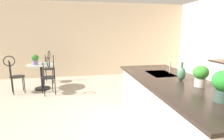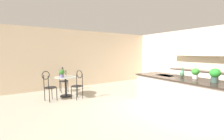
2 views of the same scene
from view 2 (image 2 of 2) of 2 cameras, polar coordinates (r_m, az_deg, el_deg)
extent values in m
plane|color=#B2A893|center=(4.64, 14.66, -14.50)|extent=(40.00, 40.00, 0.00)
cube|color=beige|center=(7.47, 34.43, 3.09)|extent=(9.00, 0.12, 2.70)
cube|color=beige|center=(7.87, -8.50, 4.27)|extent=(0.12, 7.80, 2.70)
cube|color=white|center=(4.98, 24.11, -8.09)|extent=(2.70, 0.96, 0.88)
cube|color=#2D231E|center=(4.89, 24.36, -2.86)|extent=(2.80, 1.06, 0.04)
cube|color=#B2B5BA|center=(5.21, 19.29, -2.06)|extent=(0.56, 0.40, 0.03)
cube|color=white|center=(7.32, 29.67, -3.85)|extent=(2.40, 0.60, 0.88)
cube|color=#2D231E|center=(7.26, 29.88, -0.27)|extent=(2.44, 0.64, 0.04)
cube|color=beige|center=(7.38, 30.59, 2.28)|extent=(2.40, 0.04, 0.60)
cube|color=white|center=(7.21, 30.25, 7.64)|extent=(2.40, 0.36, 0.76)
cylinder|color=black|center=(6.15, -16.67, -9.17)|extent=(0.44, 0.44, 0.03)
cylinder|color=black|center=(6.06, -16.78, -5.87)|extent=(0.07, 0.07, 0.69)
cylinder|color=#B2C6C1|center=(6.00, -16.89, -2.55)|extent=(0.80, 0.80, 0.01)
cylinder|color=black|center=(6.68, -16.03, -6.04)|extent=(0.03, 0.03, 0.45)
cylinder|color=black|center=(6.63, -18.41, -6.21)|extent=(0.03, 0.03, 0.45)
cylinder|color=black|center=(6.95, -16.50, -5.58)|extent=(0.03, 0.03, 0.45)
cylinder|color=black|center=(6.90, -18.79, -5.73)|extent=(0.03, 0.03, 0.45)
cylinder|color=black|center=(6.74, -17.50, -3.94)|extent=(0.41, 0.41, 0.02)
cylinder|color=black|center=(6.88, -16.72, -1.90)|extent=(0.03, 0.03, 0.45)
cylinder|color=black|center=(6.84, -18.86, -2.02)|extent=(0.03, 0.03, 0.45)
torus|color=black|center=(6.83, -17.85, -0.09)|extent=(0.29, 0.05, 0.28)
cylinder|color=black|center=(5.91, -21.38, -7.87)|extent=(0.03, 0.03, 0.45)
cylinder|color=black|center=(5.69, -19.80, -8.36)|extent=(0.03, 0.03, 0.45)
cylinder|color=black|center=(5.77, -23.72, -8.32)|extent=(0.03, 0.03, 0.45)
cylinder|color=black|center=(5.54, -22.19, -8.86)|extent=(0.03, 0.03, 0.45)
cylinder|color=black|center=(5.67, -21.87, -6.05)|extent=(0.50, 0.50, 0.02)
cylinder|color=black|center=(5.66, -23.96, -3.95)|extent=(0.03, 0.03, 0.45)
cylinder|color=black|center=(5.44, -22.54, -4.28)|extent=(0.03, 0.03, 0.45)
torus|color=black|center=(5.52, -23.37, -1.81)|extent=(0.13, 0.27, 0.28)
cylinder|color=black|center=(5.70, -14.85, -8.17)|extent=(0.03, 0.03, 0.45)
cylinder|color=black|center=(5.87, -12.69, -7.68)|extent=(0.03, 0.03, 0.45)
cylinder|color=black|center=(5.49, -13.01, -8.68)|extent=(0.03, 0.03, 0.45)
cylinder|color=black|center=(5.67, -10.83, -8.15)|extent=(0.03, 0.03, 0.45)
cylinder|color=black|center=(5.62, -12.90, -5.85)|extent=(0.49, 0.49, 0.02)
cylinder|color=black|center=(5.39, -12.99, -4.06)|extent=(0.03, 0.03, 0.45)
cylinder|color=black|center=(5.56, -10.93, -3.69)|extent=(0.03, 0.03, 0.45)
torus|color=black|center=(5.43, -12.00, -1.54)|extent=(0.27, 0.12, 0.28)
cylinder|color=#B2B5BA|center=(5.33, 20.53, -0.56)|extent=(0.02, 0.02, 0.22)
cylinder|color=#7A669E|center=(5.92, -18.07, -2.09)|extent=(0.14, 0.14, 0.11)
ellipsoid|color=#317029|center=(5.90, -18.11, -0.76)|extent=(0.20, 0.20, 0.18)
cylinder|color=#385147|center=(4.52, 33.76, -3.01)|extent=(0.17, 0.17, 0.13)
ellipsoid|color=#278D2C|center=(4.50, 33.89, -0.92)|extent=(0.24, 0.24, 0.22)
cylinder|color=beige|center=(4.88, 28.46, -2.19)|extent=(0.14, 0.14, 0.11)
ellipsoid|color=#378D2E|center=(4.86, 28.55, -0.53)|extent=(0.21, 0.21, 0.19)
ellipsoid|color=#4C7A5B|center=(4.99, 24.58, -1.27)|extent=(0.13, 0.13, 0.21)
cylinder|color=#4C7A5B|center=(4.97, 24.66, 0.38)|extent=(0.04, 0.04, 0.08)
camera|label=1|loc=(2.58, 54.41, 4.07)|focal=29.77mm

